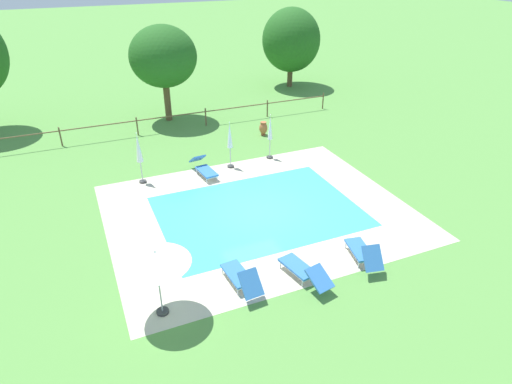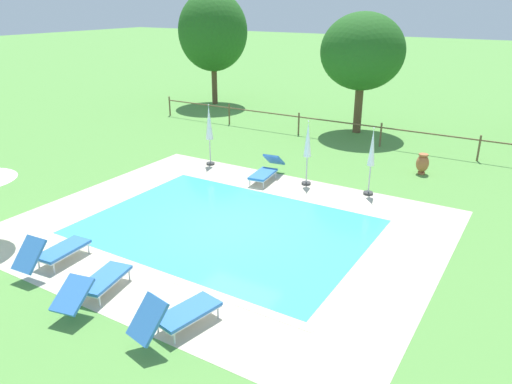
{
  "view_description": "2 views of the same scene",
  "coord_description": "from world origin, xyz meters",
  "px_view_note": "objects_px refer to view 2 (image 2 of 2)",
  "views": [
    {
      "loc": [
        -6.09,
        -13.84,
        9.12
      ],
      "look_at": [
        0.11,
        0.5,
        0.6
      ],
      "focal_mm": 31.15,
      "sensor_mm": 36.0,
      "label": 1
    },
    {
      "loc": [
        7.23,
        -10.28,
        5.99
      ],
      "look_at": [
        0.3,
        1.12,
        0.75
      ],
      "focal_mm": 34.38,
      "sensor_mm": 36.0,
      "label": 2
    }
  ],
  "objects_px": {
    "patio_umbrella_closed_row_centre": "(308,144)",
    "patio_umbrella_closed_row_mid_west": "(372,153)",
    "sun_lounger_north_mid": "(177,314)",
    "sun_lounger_north_far": "(54,251)",
    "sun_lounger_north_near_steps": "(266,170)",
    "tree_west_mid": "(213,32)",
    "sun_lounger_north_end": "(96,283)",
    "tree_far_west": "(362,52)",
    "terracotta_urn_near_fence": "(422,163)",
    "patio_umbrella_closed_row_west": "(209,126)"
  },
  "relations": [
    {
      "from": "patio_umbrella_closed_row_centre",
      "to": "patio_umbrella_closed_row_mid_west",
      "type": "bearing_deg",
      "value": 5.86
    },
    {
      "from": "sun_lounger_north_mid",
      "to": "sun_lounger_north_far",
      "type": "height_order",
      "value": "sun_lounger_north_mid"
    },
    {
      "from": "patio_umbrella_closed_row_mid_west",
      "to": "sun_lounger_north_near_steps",
      "type": "bearing_deg",
      "value": -171.42
    },
    {
      "from": "tree_west_mid",
      "to": "sun_lounger_north_near_steps",
      "type": "bearing_deg",
      "value": -46.82
    },
    {
      "from": "sun_lounger_north_end",
      "to": "tree_far_west",
      "type": "distance_m",
      "value": 16.83
    },
    {
      "from": "sun_lounger_north_near_steps",
      "to": "tree_west_mid",
      "type": "height_order",
      "value": "tree_west_mid"
    },
    {
      "from": "sun_lounger_north_far",
      "to": "terracotta_urn_near_fence",
      "type": "relative_size",
      "value": 2.53
    },
    {
      "from": "patio_umbrella_closed_row_centre",
      "to": "terracotta_urn_near_fence",
      "type": "bearing_deg",
      "value": 45.52
    },
    {
      "from": "patio_umbrella_closed_row_mid_west",
      "to": "tree_west_mid",
      "type": "height_order",
      "value": "tree_west_mid"
    },
    {
      "from": "patio_umbrella_closed_row_mid_west",
      "to": "sun_lounger_north_end",
      "type": "bearing_deg",
      "value": -108.45
    },
    {
      "from": "tree_far_west",
      "to": "tree_west_mid",
      "type": "relative_size",
      "value": 0.85
    },
    {
      "from": "sun_lounger_north_mid",
      "to": "terracotta_urn_near_fence",
      "type": "distance_m",
      "value": 11.97
    },
    {
      "from": "sun_lounger_north_end",
      "to": "sun_lounger_north_mid",
      "type": "bearing_deg",
      "value": 0.17
    },
    {
      "from": "sun_lounger_north_near_steps",
      "to": "sun_lounger_north_mid",
      "type": "distance_m",
      "value": 8.8
    },
    {
      "from": "sun_lounger_north_mid",
      "to": "patio_umbrella_closed_row_centre",
      "type": "height_order",
      "value": "patio_umbrella_closed_row_centre"
    },
    {
      "from": "sun_lounger_north_mid",
      "to": "patio_umbrella_closed_row_west",
      "type": "relative_size",
      "value": 0.83
    },
    {
      "from": "sun_lounger_north_near_steps",
      "to": "patio_umbrella_closed_row_west",
      "type": "bearing_deg",
      "value": 172.08
    },
    {
      "from": "sun_lounger_north_near_steps",
      "to": "tree_west_mid",
      "type": "bearing_deg",
      "value": 133.18
    },
    {
      "from": "sun_lounger_north_mid",
      "to": "sun_lounger_north_far",
      "type": "xyz_separation_m",
      "value": [
        -4.16,
        0.44,
        -0.0
      ]
    },
    {
      "from": "patio_umbrella_closed_row_centre",
      "to": "tree_west_mid",
      "type": "bearing_deg",
      "value": 138.01
    },
    {
      "from": "sun_lounger_north_end",
      "to": "terracotta_urn_near_fence",
      "type": "distance_m",
      "value": 12.5
    },
    {
      "from": "sun_lounger_north_mid",
      "to": "tree_far_west",
      "type": "height_order",
      "value": "tree_far_west"
    },
    {
      "from": "sun_lounger_north_near_steps",
      "to": "tree_far_west",
      "type": "height_order",
      "value": "tree_far_west"
    },
    {
      "from": "sun_lounger_north_end",
      "to": "tree_far_west",
      "type": "bearing_deg",
      "value": 91.01
    },
    {
      "from": "sun_lounger_north_end",
      "to": "patio_umbrella_closed_row_west",
      "type": "height_order",
      "value": "patio_umbrella_closed_row_west"
    },
    {
      "from": "patio_umbrella_closed_row_centre",
      "to": "sun_lounger_north_end",
      "type": "bearing_deg",
      "value": -95.26
    },
    {
      "from": "sun_lounger_north_far",
      "to": "patio_umbrella_closed_row_centre",
      "type": "relative_size",
      "value": 0.86
    },
    {
      "from": "tree_west_mid",
      "to": "sun_lounger_north_mid",
      "type": "bearing_deg",
      "value": -56.09
    },
    {
      "from": "sun_lounger_north_near_steps",
      "to": "sun_lounger_north_mid",
      "type": "xyz_separation_m",
      "value": [
        2.86,
        -8.32,
        0.02
      ]
    },
    {
      "from": "patio_umbrella_closed_row_west",
      "to": "tree_far_west",
      "type": "xyz_separation_m",
      "value": [
        3.08,
        7.77,
        2.23
      ]
    },
    {
      "from": "terracotta_urn_near_fence",
      "to": "sun_lounger_north_mid",
      "type": "bearing_deg",
      "value": -98.24
    },
    {
      "from": "terracotta_urn_near_fence",
      "to": "tree_west_mid",
      "type": "xyz_separation_m",
      "value": [
        -14.22,
        6.75,
        3.84
      ]
    },
    {
      "from": "sun_lounger_north_far",
      "to": "patio_umbrella_closed_row_mid_west",
      "type": "distance_m",
      "value": 9.79
    },
    {
      "from": "patio_umbrella_closed_row_centre",
      "to": "tree_west_mid",
      "type": "xyz_separation_m",
      "value": [
        -11.07,
        9.96,
        2.8
      ]
    },
    {
      "from": "patio_umbrella_closed_row_mid_west",
      "to": "terracotta_urn_near_fence",
      "type": "xyz_separation_m",
      "value": [
        0.99,
        2.99,
        -1.01
      ]
    },
    {
      "from": "sun_lounger_north_far",
      "to": "patio_umbrella_closed_row_west",
      "type": "distance_m",
      "value": 8.47
    },
    {
      "from": "sun_lounger_north_near_steps",
      "to": "patio_umbrella_closed_row_centre",
      "type": "xyz_separation_m",
      "value": [
        1.42,
        0.32,
        1.09
      ]
    },
    {
      "from": "sun_lounger_north_far",
      "to": "patio_umbrella_closed_row_west",
      "type": "xyz_separation_m",
      "value": [
        -1.44,
        8.27,
        1.15
      ]
    },
    {
      "from": "sun_lounger_north_near_steps",
      "to": "patio_umbrella_closed_row_west",
      "type": "relative_size",
      "value": 0.87
    },
    {
      "from": "sun_lounger_north_near_steps",
      "to": "tree_west_mid",
      "type": "xyz_separation_m",
      "value": [
        -9.64,
        10.28,
        3.88
      ]
    },
    {
      "from": "patio_umbrella_closed_row_mid_west",
      "to": "patio_umbrella_closed_row_centre",
      "type": "xyz_separation_m",
      "value": [
        -2.16,
        -0.22,
        0.03
      ]
    },
    {
      "from": "sun_lounger_north_near_steps",
      "to": "patio_umbrella_closed_row_west",
      "type": "xyz_separation_m",
      "value": [
        -2.74,
        0.38,
        1.17
      ]
    },
    {
      "from": "patio_umbrella_closed_row_west",
      "to": "sun_lounger_north_mid",
      "type": "bearing_deg",
      "value": -57.24
    },
    {
      "from": "terracotta_urn_near_fence",
      "to": "patio_umbrella_closed_row_mid_west",
      "type": "bearing_deg",
      "value": -108.35
    },
    {
      "from": "sun_lounger_north_near_steps",
      "to": "sun_lounger_north_mid",
      "type": "height_order",
      "value": "sun_lounger_north_mid"
    },
    {
      "from": "sun_lounger_north_far",
      "to": "tree_west_mid",
      "type": "relative_size",
      "value": 0.3
    },
    {
      "from": "sun_lounger_north_end",
      "to": "patio_umbrella_closed_row_centre",
      "type": "relative_size",
      "value": 0.94
    },
    {
      "from": "patio_umbrella_closed_row_west",
      "to": "patio_umbrella_closed_row_centre",
      "type": "distance_m",
      "value": 4.16
    },
    {
      "from": "tree_far_west",
      "to": "sun_lounger_north_mid",
      "type": "bearing_deg",
      "value": -81.29
    },
    {
      "from": "sun_lounger_north_mid",
      "to": "terracotta_urn_near_fence",
      "type": "relative_size",
      "value": 2.55
    }
  ]
}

